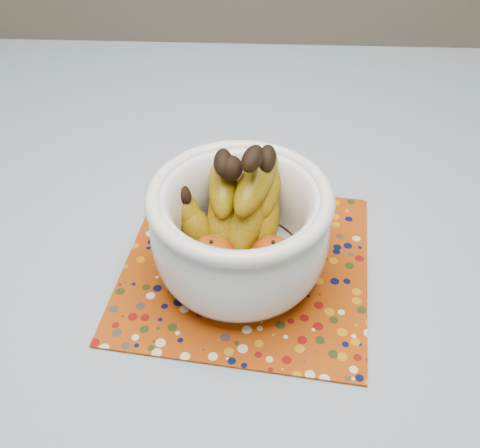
# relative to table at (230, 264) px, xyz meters

# --- Properties ---
(table) EXTENTS (1.20, 1.20, 0.75)m
(table) POSITION_rel_table_xyz_m (0.00, 0.00, 0.00)
(table) COLOR brown
(table) RESTS_ON ground
(tablecloth) EXTENTS (1.32, 1.32, 0.01)m
(tablecloth) POSITION_rel_table_xyz_m (0.00, 0.00, 0.08)
(tablecloth) COLOR slate
(tablecloth) RESTS_ON table
(placemat) EXTENTS (0.39, 0.39, 0.00)m
(placemat) POSITION_rel_table_xyz_m (0.03, -0.08, 0.09)
(placemat) COLOR #983708
(placemat) RESTS_ON tablecloth
(fruit_bowl) EXTENTS (0.27, 0.25, 0.19)m
(fruit_bowl) POSITION_rel_table_xyz_m (0.02, -0.08, 0.18)
(fruit_bowl) COLOR white
(fruit_bowl) RESTS_ON placemat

